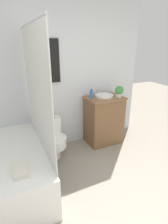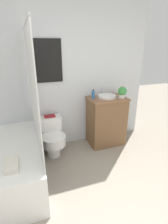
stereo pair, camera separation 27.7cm
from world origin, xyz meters
name	(u,v)px [view 2 (the right image)]	position (x,y,z in m)	size (l,w,h in m)	color
wall_back	(58,77)	(0.00, 2.31, 1.26)	(3.25, 0.07, 2.50)	silver
shower_area	(17,160)	(-0.78, 1.54, 0.31)	(0.66, 1.49, 1.98)	white
toilet	(52,136)	(-0.22, 2.00, 0.33)	(0.40, 0.55, 0.63)	white
vanity	(106,121)	(0.79, 2.03, 0.45)	(0.66, 0.47, 0.89)	brown
sink	(107,96)	(0.79, 2.06, 0.91)	(0.32, 0.36, 0.13)	white
soap_bottle	(93,95)	(0.53, 2.06, 0.96)	(0.05, 0.05, 0.16)	#2D6BB2
potted_plant	(122,92)	(1.01, 1.92, 1.00)	(0.15, 0.15, 0.20)	beige
book_on_tank	(50,116)	(-0.22, 2.14, 0.64)	(0.18, 0.11, 0.02)	maroon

